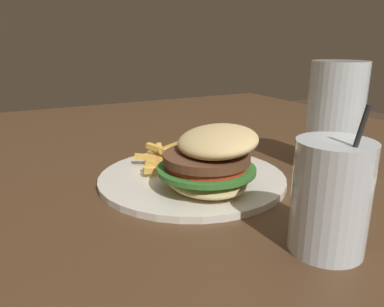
{
  "coord_description": "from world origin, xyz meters",
  "views": [
    {
      "loc": [
        0.44,
        -0.44,
        0.93
      ],
      "look_at": [
        -0.06,
        -0.18,
        0.76
      ],
      "focal_mm": 35.0,
      "sensor_mm": 36.0,
      "label": 1
    }
  ],
  "objects_px": {
    "meal_plate_near": "(201,167)",
    "beer_glass": "(336,121)",
    "spoon": "(321,177)",
    "juice_glass": "(330,200)"
  },
  "relations": [
    {
      "from": "juice_glass",
      "to": "spoon",
      "type": "bearing_deg",
      "value": 135.24
    },
    {
      "from": "meal_plate_near",
      "to": "spoon",
      "type": "height_order",
      "value": "meal_plate_near"
    },
    {
      "from": "meal_plate_near",
      "to": "spoon",
      "type": "relative_size",
      "value": 1.77
    },
    {
      "from": "juice_glass",
      "to": "spoon",
      "type": "height_order",
      "value": "juice_glass"
    },
    {
      "from": "beer_glass",
      "to": "juice_glass",
      "type": "bearing_deg",
      "value": -48.69
    },
    {
      "from": "beer_glass",
      "to": "spoon",
      "type": "height_order",
      "value": "beer_glass"
    },
    {
      "from": "spoon",
      "to": "juice_glass",
      "type": "bearing_deg",
      "value": -171.91
    },
    {
      "from": "spoon",
      "to": "meal_plate_near",
      "type": "bearing_deg",
      "value": 121.94
    },
    {
      "from": "meal_plate_near",
      "to": "beer_glass",
      "type": "distance_m",
      "value": 0.25
    },
    {
      "from": "meal_plate_near",
      "to": "juice_glass",
      "type": "height_order",
      "value": "juice_glass"
    }
  ]
}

